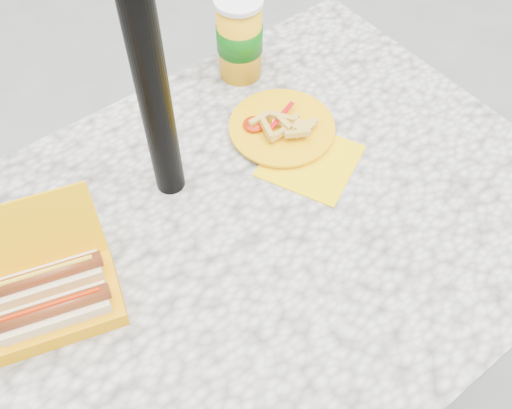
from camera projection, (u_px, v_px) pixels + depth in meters
ground at (236, 391)px, 1.54m from camera, size 60.00×60.00×0.00m
picnic_table at (226, 276)px, 1.02m from camera, size 1.20×0.80×0.75m
umbrella_pole at (138, 14)px, 0.73m from camera, size 0.05×0.05×2.20m
hotdog_box at (53, 296)px, 0.84m from camera, size 0.23×0.22×0.15m
fries_plate at (284, 130)px, 1.07m from camera, size 0.21×0.30×0.04m
soda_cup at (240, 38)px, 1.11m from camera, size 0.09×0.09×0.17m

